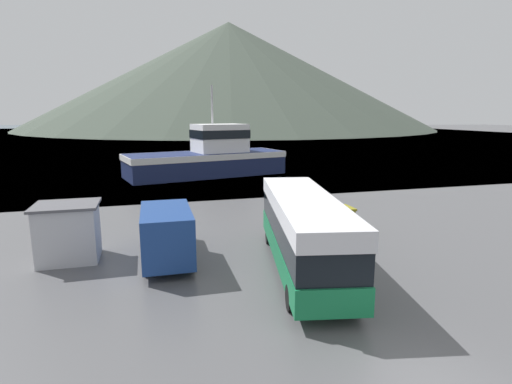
{
  "coord_description": "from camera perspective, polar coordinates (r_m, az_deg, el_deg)",
  "views": [
    {
      "loc": [
        -6.39,
        -7.19,
        6.59
      ],
      "look_at": [
        -0.21,
        15.37,
        2.0
      ],
      "focal_mm": 28.0,
      "sensor_mm": 36.0,
      "label": 1
    }
  ],
  "objects": [
    {
      "name": "dock_kiosk",
      "position": [
        20.06,
        -25.22,
        -5.19
      ],
      "size": [
        2.77,
        2.38,
        2.63
      ],
      "color": "#B2B2B7",
      "rests_on": "ground"
    },
    {
      "name": "water_surface",
      "position": [
        150.23,
        -13.02,
        8.31
      ],
      "size": [
        240.0,
        240.0,
        0.0
      ],
      "primitive_type": "plane",
      "color": "#3D5160",
      "rests_on": "ground"
    },
    {
      "name": "delivery_van",
      "position": [
        18.6,
        -12.69,
        -5.63
      ],
      "size": [
        2.19,
        5.94,
        2.51
      ],
      "rotation": [
        0.0,
        0.0,
        -0.01
      ],
      "color": "navy",
      "rests_on": "ground"
    },
    {
      "name": "hill_backdrop",
      "position": [
        189.64,
        -3.85,
        16.16
      ],
      "size": [
        177.94,
        177.94,
        46.74
      ],
      "primitive_type": "cone",
      "color": "#3D473D",
      "rests_on": "ground"
    },
    {
      "name": "small_boat",
      "position": [
        51.11,
        -7.35,
        4.06
      ],
      "size": [
        6.86,
        7.17,
        0.8
      ],
      "rotation": [
        0.0,
        0.0,
        3.89
      ],
      "color": "black",
      "rests_on": "water_surface"
    },
    {
      "name": "tour_bus",
      "position": [
        17.09,
        6.78,
        -5.24
      ],
      "size": [
        4.39,
        10.56,
        3.2
      ],
      "rotation": [
        0.0,
        0.0,
        -0.19
      ],
      "color": "#146B3D",
      "rests_on": "ground"
    },
    {
      "name": "mooring_bollard",
      "position": [
        30.22,
        3.58,
        -0.65
      ],
      "size": [
        0.33,
        0.33,
        0.82
      ],
      "color": "#4C4C51",
      "rests_on": "ground"
    },
    {
      "name": "fishing_boat",
      "position": [
        43.75,
        -6.75,
        5.04
      ],
      "size": [
        17.81,
        9.5,
        9.58
      ],
      "rotation": [
        0.0,
        0.0,
        1.8
      ],
      "color": "#19234C",
      "rests_on": "water_surface"
    },
    {
      "name": "storage_bin",
      "position": [
        23.78,
        11.86,
        -3.6
      ],
      "size": [
        1.44,
        1.41,
        1.28
      ],
      "color": "olive",
      "rests_on": "ground"
    }
  ]
}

